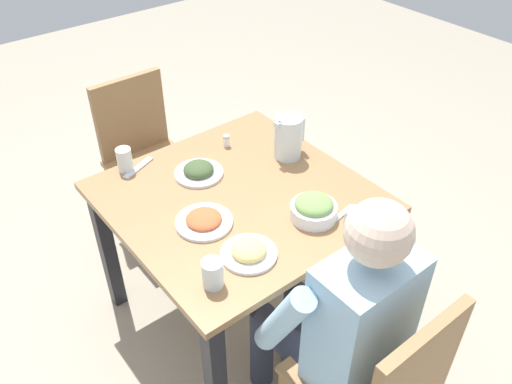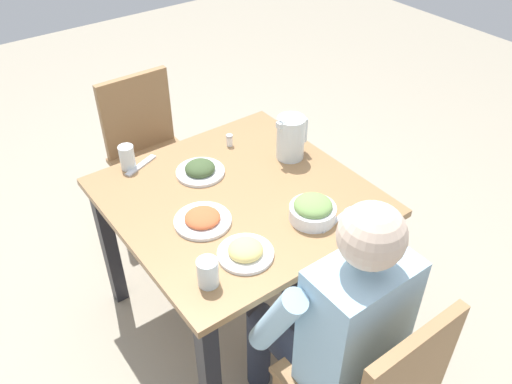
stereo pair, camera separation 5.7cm
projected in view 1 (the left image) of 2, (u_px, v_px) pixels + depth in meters
ground_plane at (241, 311)px, 2.52m from camera, size 8.00×8.00×0.00m
dining_table at (238, 215)px, 2.15m from camera, size 0.95×0.95×0.71m
chair_far at (144, 151)px, 2.75m from camera, size 0.40×0.40×0.85m
diner_near at (339, 316)px, 1.72m from camera, size 0.48×0.53×1.15m
water_pitcher at (288, 137)px, 2.24m from camera, size 0.16×0.12×0.19m
salad_bowl at (314, 208)px, 1.95m from camera, size 0.17×0.17×0.09m
plate_dolmas at (199, 171)px, 2.18m from camera, size 0.20×0.20×0.06m
plate_rice_curry at (204, 220)px, 1.94m from camera, size 0.21×0.21×0.04m
plate_fries at (249, 251)px, 1.81m from camera, size 0.20×0.20×0.05m
water_glass_far_left at (213, 274)px, 1.68m from camera, size 0.07×0.07×0.10m
water_glass_by_pitcher at (354, 221)px, 1.89m from camera, size 0.07×0.07×0.09m
water_glass_near_left at (125, 160)px, 2.18m from camera, size 0.06×0.06×0.11m
salt_shaker at (226, 141)px, 2.35m from camera, size 0.03×0.03×0.05m
fork_near at (138, 168)px, 2.22m from camera, size 0.17×0.09×0.01m
knife_near at (338, 218)px, 1.97m from camera, size 0.19×0.05×0.01m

